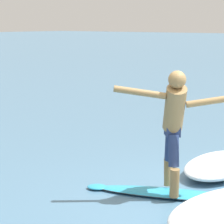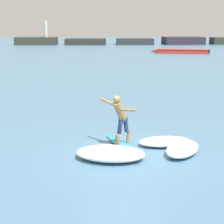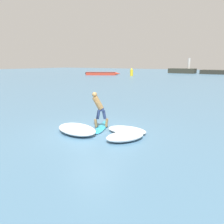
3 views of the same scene
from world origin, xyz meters
name	(u,v)px [view 3 (image 3 of 3)]	position (x,y,z in m)	size (l,w,h in m)	color
ground_plane	(93,132)	(0.00, 0.00, 0.00)	(200.00, 200.00, 0.00)	teal
surfboard	(102,127)	(-0.02, 0.74, 0.03)	(1.30, 2.33, 0.20)	#2B9BC4
surfer	(98,106)	(-0.10, 0.61, 1.13)	(1.20, 1.33, 1.78)	olive
fishing_boat_near_jetty	(102,73)	(-27.49, 39.72, 0.43)	(8.46, 5.43, 0.80)	#C63C29
channel_marker_buoy	(132,72)	(-19.18, 40.59, 0.90)	(0.72, 0.72, 1.99)	yellow
wave_foam_at_tail	(127,130)	(1.47, 0.70, 0.14)	(1.96, 1.19, 0.28)	white
wave_foam_at_nose	(125,136)	(1.89, -0.22, 0.18)	(1.70, 1.97, 0.36)	white
wave_foam_beside	(77,129)	(-0.48, -0.60, 0.19)	(2.40, 1.69, 0.39)	white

